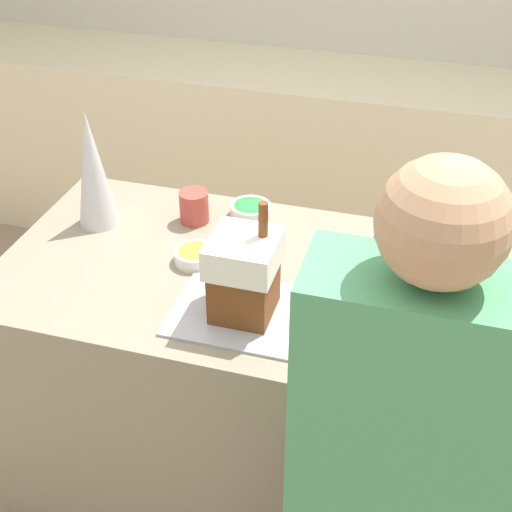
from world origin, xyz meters
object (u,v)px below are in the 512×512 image
(baking_tray, at_px, (244,312))
(candy_bowl_near_tray_right, at_px, (349,257))
(decorative_tree, at_px, (92,169))
(person, at_px, (395,501))
(gingerbread_house, at_px, (244,274))
(candy_bowl_beside_tree, at_px, (195,256))
(candy_bowl_far_left, at_px, (251,210))
(cookbook, at_px, (460,259))
(candy_bowl_behind_tray, at_px, (385,245))
(mug, at_px, (194,207))

(baking_tray, bearing_deg, candy_bowl_near_tray_right, 52.63)
(decorative_tree, xyz_separation_m, person, (1.01, -0.70, -0.28))
(gingerbread_house, bearing_deg, person, -41.65)
(candy_bowl_beside_tree, bearing_deg, baking_tray, -42.42)
(candy_bowl_far_left, height_order, cookbook, candy_bowl_far_left)
(decorative_tree, height_order, cookbook, decorative_tree)
(candy_bowl_behind_tray, relative_size, candy_bowl_beside_tree, 0.75)
(gingerbread_house, bearing_deg, decorative_tree, 151.61)
(decorative_tree, relative_size, cookbook, 1.65)
(baking_tray, xyz_separation_m, candy_bowl_behind_tray, (0.31, 0.38, 0.02))
(candy_bowl_beside_tree, bearing_deg, mug, 110.94)
(person, bearing_deg, baking_tray, 138.39)
(decorative_tree, relative_size, candy_bowl_beside_tree, 3.06)
(candy_bowl_near_tray_right, xyz_separation_m, cookbook, (0.30, 0.11, -0.02))
(cookbook, bearing_deg, gingerbread_house, -142.89)
(candy_bowl_behind_tray, distance_m, person, 0.80)
(gingerbread_house, distance_m, candy_bowl_beside_tree, 0.29)
(candy_bowl_near_tray_right, bearing_deg, person, -71.78)
(gingerbread_house, bearing_deg, candy_bowl_beside_tree, 137.68)
(candy_bowl_near_tray_right, relative_size, person, 0.07)
(baking_tray, height_order, mug, mug)
(candy_bowl_behind_tray, bearing_deg, mug, 178.68)
(candy_bowl_near_tray_right, height_order, candy_bowl_behind_tray, candy_bowl_near_tray_right)
(candy_bowl_near_tray_right, bearing_deg, mug, 168.27)
(gingerbread_house, xyz_separation_m, mug, (-0.28, 0.39, -0.08))
(candy_bowl_far_left, relative_size, person, 0.08)
(candy_bowl_near_tray_right, bearing_deg, candy_bowl_far_left, 152.30)
(candy_bowl_behind_tray, height_order, mug, mug)
(cookbook, bearing_deg, candy_bowl_far_left, 173.52)
(mug, height_order, person, person)
(candy_bowl_behind_tray, height_order, person, person)
(cookbook, bearing_deg, decorative_tree, -175.17)
(gingerbread_house, height_order, decorative_tree, decorative_tree)
(decorative_tree, bearing_deg, candy_bowl_near_tray_right, -1.11)
(decorative_tree, distance_m, mug, 0.32)
(candy_bowl_beside_tree, xyz_separation_m, cookbook, (0.72, 0.21, -0.01))
(gingerbread_house, distance_m, mug, 0.49)
(baking_tray, height_order, candy_bowl_beside_tree, candy_bowl_beside_tree)
(candy_bowl_far_left, height_order, candy_bowl_beside_tree, candy_bowl_far_left)
(decorative_tree, bearing_deg, candy_bowl_far_left, 20.61)
(decorative_tree, xyz_separation_m, mug, (0.28, 0.09, -0.13))
(baking_tray, bearing_deg, candy_bowl_behind_tray, 50.79)
(gingerbread_house, bearing_deg, candy_bowl_behind_tray, 50.81)
(gingerbread_house, relative_size, candy_bowl_behind_tray, 3.47)
(baking_tray, distance_m, decorative_tree, 0.66)
(candy_bowl_behind_tray, xyz_separation_m, candy_bowl_beside_tree, (-0.51, -0.20, -0.00))
(mug, xyz_separation_m, person, (0.73, -0.79, -0.14))
(mug, distance_m, person, 1.08)
(baking_tray, relative_size, cookbook, 1.65)
(candy_bowl_beside_tree, relative_size, person, 0.07)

